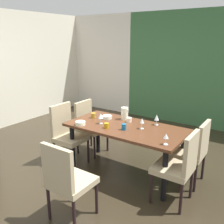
{
  "coord_description": "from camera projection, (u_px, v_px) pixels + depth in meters",
  "views": [
    {
      "loc": [
        2.4,
        -2.78,
        1.98
      ],
      "look_at": [
        0.25,
        0.36,
        0.85
      ],
      "focal_mm": 40.0,
      "sensor_mm": 36.0,
      "label": 1
    }
  ],
  "objects": [
    {
      "name": "pitcher_front",
      "position": [
        125.0,
        113.0,
        3.93
      ],
      "size": [
        0.13,
        0.11,
        0.2
      ],
      "color": "white",
      "rests_on": "dining_table"
    },
    {
      "name": "chair_right_far",
      "position": [
        193.0,
        149.0,
        3.42
      ],
      "size": [
        0.44,
        0.44,
        0.92
      ],
      "rotation": [
        0.0,
        0.0,
        1.57
      ],
      "color": "tan",
      "rests_on": "ground_plane"
    },
    {
      "name": "dining_table",
      "position": [
        126.0,
        132.0,
        3.66
      ],
      "size": [
        1.73,
        0.85,
        0.75
      ],
      "color": "#512E1B",
      "rests_on": "ground_plane"
    },
    {
      "name": "chair_head_near",
      "position": [
        67.0,
        179.0,
        2.68
      ],
      "size": [
        0.44,
        0.44,
        0.95
      ],
      "color": "tan",
      "rests_on": "ground_plane"
    },
    {
      "name": "cup_rear",
      "position": [
        106.0,
        126.0,
        3.55
      ],
      "size": [
        0.07,
        0.07,
        0.08
      ],
      "primitive_type": "cylinder",
      "color": "#B68512",
      "rests_on": "dining_table"
    },
    {
      "name": "cup_east",
      "position": [
        93.0,
        115.0,
        4.02
      ],
      "size": [
        0.08,
        0.08,
        0.08
      ],
      "primitive_type": "cylinder",
      "color": "#A78028",
      "rests_on": "dining_table"
    },
    {
      "name": "serving_bowl_south",
      "position": [
        80.0,
        123.0,
        3.69
      ],
      "size": [
        0.15,
        0.15,
        0.05
      ],
      "primitive_type": "cylinder",
      "color": "#EFEFCD",
      "rests_on": "dining_table"
    },
    {
      "name": "ground_plane",
      "position": [
        87.0,
        165.0,
        4.07
      ],
      "size": [
        5.67,
        5.97,
        0.02
      ],
      "primitive_type": "cube",
      "color": "#2C2519"
    },
    {
      "name": "wine_glass_left",
      "position": [
        142.0,
        121.0,
        3.51
      ],
      "size": [
        0.06,
        0.06,
        0.16
      ],
      "color": "silver",
      "rests_on": "dining_table"
    },
    {
      "name": "back_panel_interior",
      "position": [
        101.0,
        64.0,
        7.03
      ],
      "size": [
        1.92,
        0.1,
        2.59
      ],
      "primitive_type": "cube",
      "color": "silver",
      "rests_on": "ground_plane"
    },
    {
      "name": "cup_west",
      "position": [
        124.0,
        127.0,
        3.49
      ],
      "size": [
        0.07,
        0.07,
        0.09
      ],
      "primitive_type": "cylinder",
      "color": "#145D8F",
      "rests_on": "dining_table"
    },
    {
      "name": "wine_glass_right",
      "position": [
        157.0,
        118.0,
        3.67
      ],
      "size": [
        0.07,
        0.07,
        0.16
      ],
      "color": "silver",
      "rests_on": "dining_table"
    },
    {
      "name": "cup_near_window",
      "position": [
        129.0,
        120.0,
        3.81
      ],
      "size": [
        0.08,
        0.08,
        0.07
      ],
      "primitive_type": "cylinder",
      "color": "white",
      "rests_on": "dining_table"
    },
    {
      "name": "wine_glass_center",
      "position": [
        101.0,
        116.0,
        3.72
      ],
      "size": [
        0.08,
        0.08,
        0.16
      ],
      "color": "silver",
      "rests_on": "dining_table"
    },
    {
      "name": "chair_left_far",
      "position": [
        89.0,
        124.0,
        4.42
      ],
      "size": [
        0.45,
        0.44,
        0.92
      ],
      "rotation": [
        0.0,
        0.0,
        -1.57
      ],
      "color": "tan",
      "rests_on": "ground_plane"
    },
    {
      "name": "garden_window_panel",
      "position": [
        204.0,
        71.0,
        5.5
      ],
      "size": [
        3.74,
        0.1,
        2.59
      ],
      "primitive_type": "cube",
      "color": "#38633B",
      "rests_on": "ground_plane"
    },
    {
      "name": "wine_glass_corner",
      "position": [
        166.0,
        137.0,
        2.99
      ],
      "size": [
        0.06,
        0.06,
        0.14
      ],
      "color": "silver",
      "rests_on": "dining_table"
    },
    {
      "name": "chair_right_near",
      "position": [
        180.0,
        165.0,
        2.98
      ],
      "size": [
        0.44,
        0.44,
        0.94
      ],
      "rotation": [
        0.0,
        0.0,
        1.57
      ],
      "color": "tan",
      "rests_on": "ground_plane"
    },
    {
      "name": "serving_bowl_north",
      "position": [
        107.0,
        117.0,
        3.97
      ],
      "size": [
        0.15,
        0.15,
        0.05
      ],
      "primitive_type": "cylinder",
      "color": "white",
      "rests_on": "dining_table"
    },
    {
      "name": "chair_left_near",
      "position": [
        67.0,
        132.0,
        3.98
      ],
      "size": [
        0.45,
        0.44,
        0.98
      ],
      "rotation": [
        0.0,
        0.0,
        -1.57
      ],
      "color": "tan",
      "rests_on": "ground_plane"
    }
  ]
}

